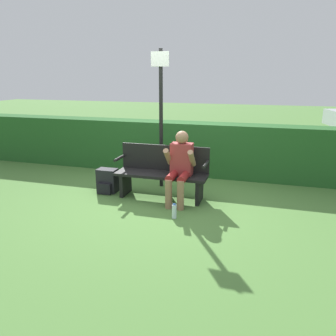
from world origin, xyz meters
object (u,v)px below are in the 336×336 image
person_seated (180,164)px  water_bottle (174,211)px  backpack (107,181)px  signpost (161,113)px  park_bench (162,172)px

person_seated → water_bottle: size_ratio=5.17×
person_seated → backpack: person_seated is taller
person_seated → signpost: bearing=128.5°
water_bottle → backpack: bearing=152.9°
water_bottle → signpost: signpost is taller
person_seated → water_bottle: person_seated is taller
park_bench → signpost: 1.11m
backpack → water_bottle: bearing=-27.1°
backpack → water_bottle: size_ratio=1.88×
backpack → signpost: size_ratio=0.17×
backpack → signpost: 1.58m
park_bench → person_seated: (0.35, -0.13, 0.20)m
signpost → person_seated: bearing=-51.5°
park_bench → backpack: size_ratio=3.66×
park_bench → signpost: signpost is taller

